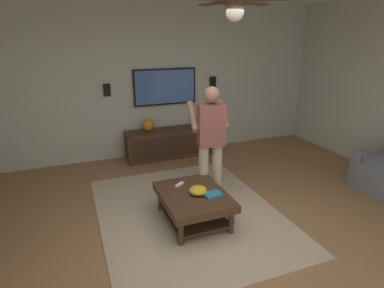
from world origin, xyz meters
The scene contains 14 objects.
ground_plane centered at (0.00, 0.00, 0.00)m, with size 8.44×8.44×0.00m, color olive.
wall_back_tv centered at (3.16, 0.00, 1.44)m, with size 0.10×7.23×2.87m, color #B2B7AD.
area_rug centered at (0.70, 0.09, 0.01)m, with size 2.91×2.31×0.01m, color tan.
coffee_table centered at (0.50, 0.09, 0.30)m, with size 1.00×0.80×0.40m.
media_console centered at (2.82, -0.33, 0.28)m, with size 0.45×1.70×0.55m.
tv centered at (3.07, -0.33, 1.33)m, with size 0.05×1.22×0.69m.
person_standing centered at (1.01, -0.36, 0.93)m, with size 0.60×0.60×1.64m.
bowl centered at (0.45, 0.05, 0.45)m, with size 0.23×0.23×0.10m, color gold.
remote_white centered at (0.77, 0.18, 0.41)m, with size 0.15×0.04×0.02m, color white.
book centered at (0.34, -0.10, 0.42)m, with size 0.22×0.16×0.04m, color teal.
vase_round centered at (2.88, 0.08, 0.66)m, with size 0.22×0.22×0.22m, color orange.
wall_speaker_left centered at (3.08, -1.34, 1.37)m, with size 0.06×0.12×0.22m, color black.
wall_speaker_right centered at (3.08, 0.75, 1.34)m, with size 0.06×0.12×0.22m, color black.
ceiling_fan centered at (-0.12, -0.07, 2.55)m, with size 1.19×1.14×0.46m.
Camera 1 is at (-2.86, 1.42, 2.29)m, focal length 30.04 mm.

